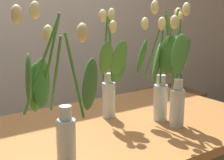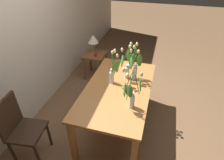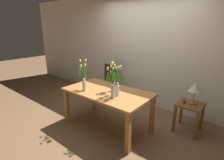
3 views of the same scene
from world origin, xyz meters
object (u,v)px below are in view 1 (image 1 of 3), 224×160
at_px(tulip_vase_2, 58,107).
at_px(side_table, 171,104).
at_px(dining_table, 106,146).
at_px(tulip_vase_0, 174,83).
at_px(tulip_vase_3, 164,75).
at_px(pillar_candle, 169,90).
at_px(table_lamp, 174,57).
at_px(tulip_vase_1, 110,79).

xyz_separation_m(tulip_vase_2, side_table, (1.62, 1.08, -0.53)).
xyz_separation_m(dining_table, tulip_vase_0, (0.26, -0.17, 0.31)).
bearing_deg(tulip_vase_3, dining_table, 164.56).
bearing_deg(side_table, tulip_vase_0, -134.88).
distance_m(tulip_vase_2, pillar_candle, 1.87).
height_order(tulip_vase_3, table_lamp, tulip_vase_3).
relative_size(tulip_vase_1, tulip_vase_3, 0.96).
bearing_deg(pillar_candle, tulip_vase_2, -146.30).
distance_m(tulip_vase_1, side_table, 1.48).
xyz_separation_m(dining_table, table_lamp, (1.29, 0.85, 0.21)).
distance_m(dining_table, tulip_vase_3, 0.44).
height_order(dining_table, side_table, dining_table).
bearing_deg(tulip_vase_1, dining_table, -134.28).
height_order(dining_table, tulip_vase_0, tulip_vase_0).
height_order(tulip_vase_0, tulip_vase_3, tulip_vase_0).
height_order(tulip_vase_0, side_table, tulip_vase_0).
relative_size(tulip_vase_0, tulip_vase_1, 1.06).
bearing_deg(tulip_vase_1, tulip_vase_3, -40.31).
distance_m(tulip_vase_0, tulip_vase_2, 0.63).
bearing_deg(side_table, tulip_vase_1, -147.62).
xyz_separation_m(tulip_vase_1, tulip_vase_3, (0.20, -0.17, 0.03)).
distance_m(tulip_vase_1, tulip_vase_3, 0.26).
bearing_deg(tulip_vase_2, tulip_vase_0, 6.78).
xyz_separation_m(tulip_vase_0, tulip_vase_3, (0.02, 0.09, 0.02)).
xyz_separation_m(tulip_vase_1, tulip_vase_2, (-0.45, -0.33, 0.02)).
relative_size(dining_table, tulip_vase_1, 2.92).
bearing_deg(tulip_vase_3, table_lamp, 42.63).
height_order(tulip_vase_0, pillar_candle, tulip_vase_0).
bearing_deg(dining_table, tulip_vase_2, -145.88).
xyz_separation_m(tulip_vase_2, table_lamp, (1.66, 1.10, -0.11)).
bearing_deg(side_table, pillar_candle, -147.82).
distance_m(dining_table, tulip_vase_0, 0.44).
bearing_deg(dining_table, tulip_vase_3, -15.44).
relative_size(tulip_vase_0, side_table, 1.06).
relative_size(tulip_vase_0, tulip_vase_2, 1.01).
distance_m(tulip_vase_2, side_table, 2.02).
xyz_separation_m(tulip_vase_2, pillar_candle, (1.52, 1.02, -0.38)).
xyz_separation_m(tulip_vase_1, pillar_candle, (1.08, 0.68, -0.36)).
bearing_deg(dining_table, tulip_vase_0, -33.54).
bearing_deg(tulip_vase_2, table_lamp, 33.53).
distance_m(tulip_vase_0, table_lamp, 1.46).
height_order(side_table, pillar_candle, pillar_candle).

